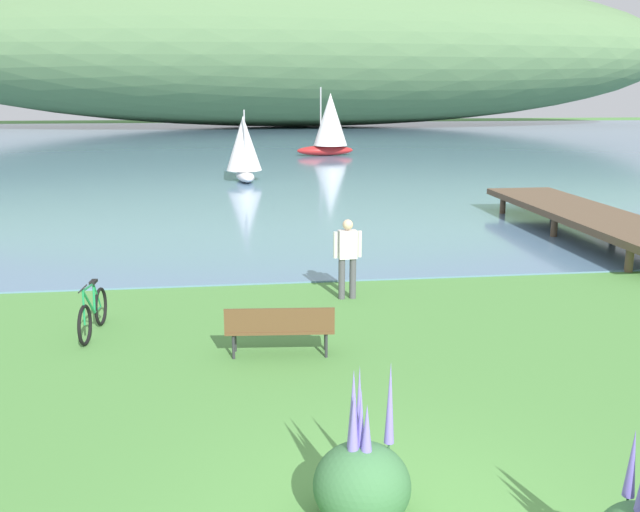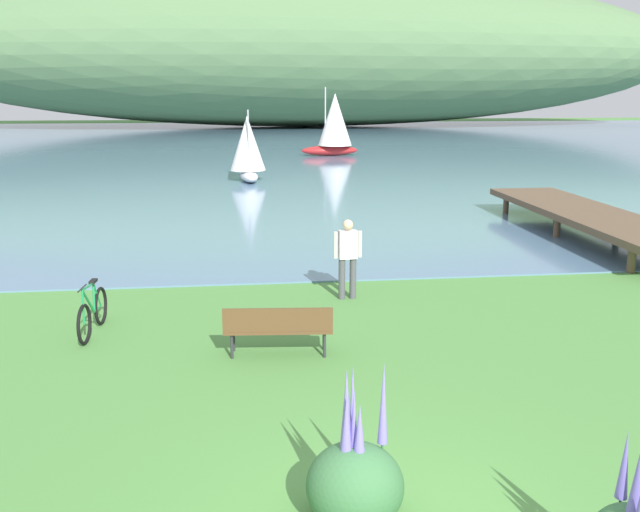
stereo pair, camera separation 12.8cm
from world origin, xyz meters
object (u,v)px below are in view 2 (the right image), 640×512
at_px(park_bench_near_camera, 278,326).
at_px(person_at_shoreline, 348,254).
at_px(sailboat_nearest_to_shore, 248,147).
at_px(bicycle_leaning_near_bench, 93,313).
at_px(sailboat_mid_bay, 334,124).

xyz_separation_m(park_bench_near_camera, person_at_shoreline, (1.64, 3.06, 0.46)).
distance_m(park_bench_near_camera, sailboat_nearest_to_shore, 22.63).
distance_m(bicycle_leaning_near_bench, sailboat_nearest_to_shore, 21.40).
bearing_deg(person_at_shoreline, bicycle_leaning_near_bench, -162.12).
xyz_separation_m(person_at_shoreline, sailboat_nearest_to_shore, (-1.77, 19.54, 0.66)).
distance_m(sailboat_nearest_to_shore, sailboat_mid_bay, 13.93).
distance_m(park_bench_near_camera, bicycle_leaning_near_bench, 3.59).
distance_m(bicycle_leaning_near_bench, sailboat_mid_bay, 34.97).
distance_m(person_at_shoreline, sailboat_nearest_to_shore, 19.64).
bearing_deg(park_bench_near_camera, bicycle_leaning_near_bench, 155.84).
bearing_deg(bicycle_leaning_near_bench, sailboat_nearest_to_shore, 81.52).
relative_size(park_bench_near_camera, person_at_shoreline, 1.07).
relative_size(sailboat_nearest_to_shore, sailboat_mid_bay, 0.76).
relative_size(park_bench_near_camera, sailboat_mid_bay, 0.41).
height_order(park_bench_near_camera, bicycle_leaning_near_bench, bicycle_leaning_near_bench).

